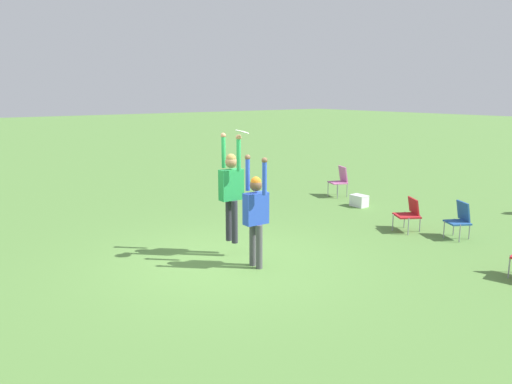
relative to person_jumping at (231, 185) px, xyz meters
name	(u,v)px	position (x,y,z in m)	size (l,w,h in m)	color
ground_plane	(229,262)	(0.33, -0.30, -1.40)	(120.00, 120.00, 0.00)	#56843D
person_jumping	(231,185)	(0.00, 0.00, 0.00)	(0.62, 0.47, 2.13)	#2D2D38
person_defending	(256,209)	(0.85, -0.04, -0.31)	(0.60, 0.46, 2.06)	#4C4C51
frisbee	(242,132)	(0.41, -0.03, 1.06)	(0.25, 0.24, 0.09)	white
camping_chair_0	(409,212)	(1.03, 4.25, -0.95)	(0.69, 0.75, 0.75)	gray
camping_chair_1	(460,218)	(2.06, 4.64, -0.93)	(0.60, 0.65, 0.81)	gray
camping_chair_2	(340,179)	(-2.63, 5.79, -0.85)	(0.62, 0.67, 0.92)	gray
cooler_box	(359,201)	(-1.34, 5.23, -1.23)	(0.47, 0.32, 0.32)	white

